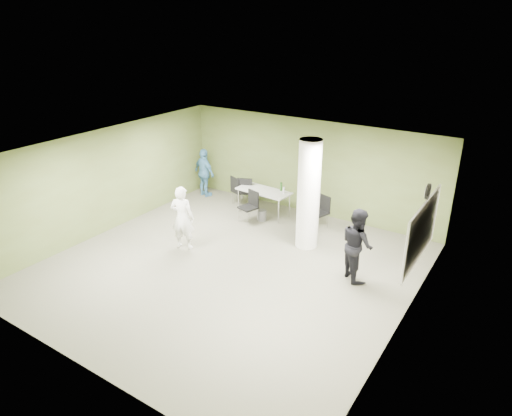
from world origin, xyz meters
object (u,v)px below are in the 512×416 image
Objects in this scene: man_blue at (205,173)px; chair_back_left at (238,189)px; woman_white at (182,218)px; man_black at (357,244)px; folding_table at (264,192)px.

chair_back_left is at bearing -168.89° from man_blue.
woman_white is 1.05× the size of man_blue.
folding_table is at bearing 13.86° from man_black.
man_black is at bearing 175.04° from man_blue.
man_black reaches higher than woman_white.
folding_table is at bearing -171.14° from man_blue.
man_black reaches higher than folding_table.
folding_table is at bearing -119.65° from woman_white.
man_blue is (-1.39, 0.08, 0.24)m from chair_back_left.
woman_white is at bearing 55.34° from man_black.
man_black is 6.39m from man_blue.
chair_back_left is at bearing -99.78° from woman_white.
folding_table is 1.07m from chair_back_left.
chair_back_left is 0.60× the size of man_blue.
folding_table is 1.75× the size of chair_back_left.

